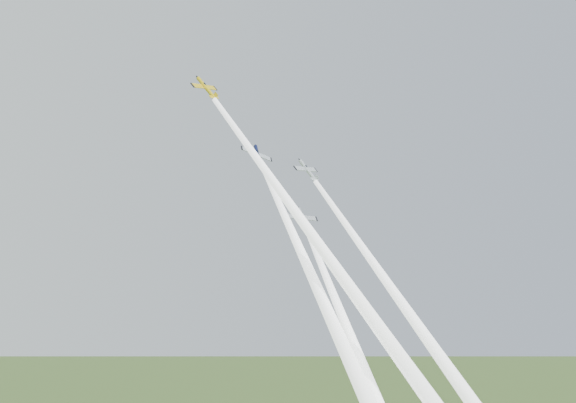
# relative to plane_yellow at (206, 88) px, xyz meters

# --- Properties ---
(plane_yellow) EXTENTS (9.17, 7.22, 7.24)m
(plane_yellow) POSITION_rel_plane_yellow_xyz_m (0.00, 0.00, 0.00)
(plane_yellow) COLOR yellow
(smoke_trail_yellow) EXTENTS (22.64, 46.05, 60.98)m
(smoke_trail_yellow) POSITION_rel_plane_yellow_xyz_m (10.44, -23.30, -32.14)
(smoke_trail_yellow) COLOR white
(plane_navy) EXTENTS (8.23, 5.29, 7.47)m
(plane_navy) POSITION_rel_plane_yellow_xyz_m (10.61, -0.92, -11.57)
(plane_navy) COLOR #0E143E
(smoke_trail_navy) EXTENTS (4.30, 41.32, 50.92)m
(smoke_trail_navy) POSITION_rel_plane_yellow_xyz_m (9.79, -22.45, -38.68)
(smoke_trail_navy) COLOR white
(plane_silver_right) EXTENTS (8.72, 6.99, 6.81)m
(plane_silver_right) POSITION_rel_plane_yellow_xyz_m (23.95, 1.55, -12.80)
(plane_silver_right) COLOR silver
(smoke_trail_silver_right) EXTENTS (14.84, 39.78, 50.40)m
(smoke_trail_silver_right) POSITION_rel_plane_yellow_xyz_m (30.33, -18.81, -39.66)
(smoke_trail_silver_right) COLOR white
(plane_silver_low) EXTENTS (7.38, 5.66, 6.09)m
(plane_silver_low) POSITION_rel_plane_yellow_xyz_m (16.27, -7.71, -24.07)
(plane_silver_low) COLOR #AEB3BC
(smoke_trail_silver_low) EXTENTS (7.47, 39.38, 48.51)m
(smoke_trail_silver_low) POSITION_rel_plane_yellow_xyz_m (13.79, -28.14, -49.98)
(smoke_trail_silver_low) COLOR white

